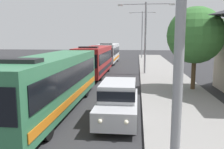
{
  "coord_description": "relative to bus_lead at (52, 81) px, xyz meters",
  "views": [
    {
      "loc": [
        3.3,
        -0.71,
        3.99
      ],
      "look_at": [
        1.75,
        13.65,
        1.78
      ],
      "focal_mm": 38.18,
      "sensor_mm": 36.0,
      "label": 1
    }
  ],
  "objects": [
    {
      "name": "bus_lead",
      "position": [
        0.0,
        0.0,
        0.0
      ],
      "size": [
        2.58,
        11.99,
        3.21
      ],
      "color": "#33724C",
      "rests_on": "ground_plane"
    },
    {
      "name": "bus_middle",
      "position": [
        -0.0,
        25.62,
        -0.0
      ],
      "size": [
        2.58,
        10.44,
        3.21
      ],
      "color": "silver",
      "rests_on": "ground_plane"
    },
    {
      "name": "streetlamp_mid",
      "position": [
        5.4,
        13.97,
        3.18
      ],
      "size": [
        5.99,
        0.28,
        7.62
      ],
      "color": "gray",
      "rests_on": "sidewalk"
    },
    {
      "name": "white_suv",
      "position": [
        3.7,
        -1.07,
        -0.66
      ],
      "size": [
        1.86,
        4.91,
        1.9
      ],
      "color": "#B7B7BC",
      "rests_on": "ground_plane"
    },
    {
      "name": "streetlamp_far",
      "position": [
        5.4,
        35.48,
        3.84
      ],
      "size": [
        5.19,
        0.28,
        8.97
      ],
      "color": "gray",
      "rests_on": "sidewalk"
    },
    {
      "name": "bus_second_in_line",
      "position": [
        -0.0,
        12.95,
        -0.0
      ],
      "size": [
        2.58,
        10.53,
        3.21
      ],
      "color": "maroon",
      "rests_on": "ground_plane"
    },
    {
      "name": "roadside_tree",
      "position": [
        8.82,
        6.07,
        2.5
      ],
      "size": [
        4.18,
        4.18,
        6.14
      ],
      "color": "#4C3823",
      "rests_on": "sidewalk"
    }
  ]
}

